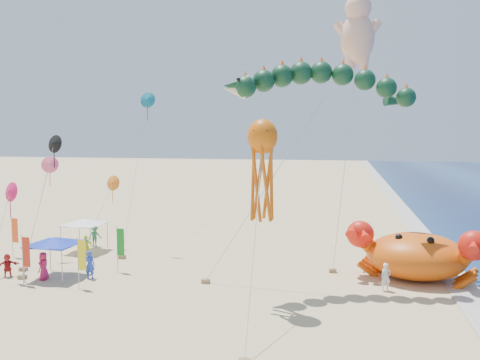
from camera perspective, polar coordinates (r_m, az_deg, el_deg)
name	(u,v)px	position (r m, az deg, el deg)	size (l,w,h in m)	color
ground	(264,288)	(29.75, 2.99, -13.00)	(320.00, 320.00, 0.00)	#D1B784
foam_strip	(474,303)	(30.25, 26.67, -13.25)	(320.00, 320.00, 0.00)	silver
crab_inflatable	(417,254)	(33.07, 20.74, -8.47)	(8.61, 6.82, 3.77)	#DD530B
dragon_kite	(321,89)	(29.65, 9.90, 10.90)	(13.17, 6.57, 13.60)	#0D321C
cherub_kite	(358,29)	(36.99, 14.14, 17.45)	(2.85, 5.24, 19.79)	#FFBD9B
octopus_kite	(262,163)	(25.35, 2.72, 2.14)	(1.65, 7.91, 10.30)	#D7600B
canopy_blue	(55,241)	(33.61, -21.62, -6.92)	(3.30, 3.30, 2.71)	gray
canopy_white	(84,222)	(40.23, -18.45, -4.84)	(3.16, 3.16, 2.71)	gray
feather_flags	(59,245)	(34.22, -21.19, -7.42)	(10.47, 5.82, 3.20)	gray
beachgoers	(89,253)	(36.05, -17.93, -8.52)	(25.48, 10.36, 1.86)	blue
small_kites	(77,166)	(37.13, -19.21, 1.58)	(7.65, 13.36, 13.00)	#D11753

